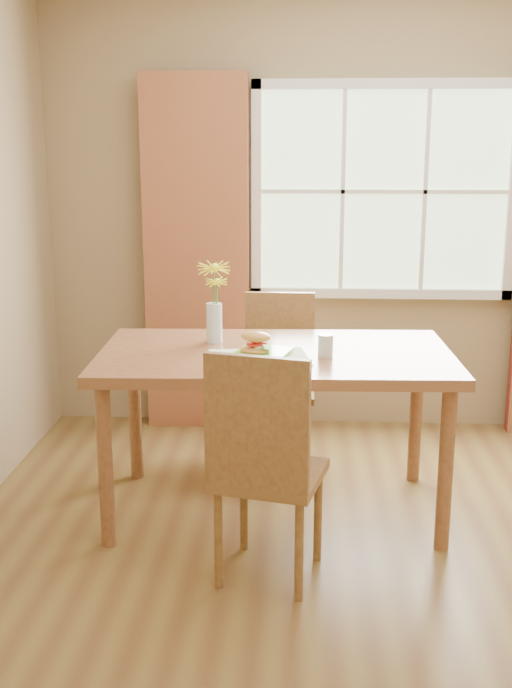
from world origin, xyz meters
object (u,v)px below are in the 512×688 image
object	(u,v)px
chair_near	(264,459)
croissant_sandwich	(256,343)
chair_far	(279,370)
flower_vase	(214,295)
dining_table	(275,368)
water_glass	(326,346)

from	to	relation	value
chair_near	croissant_sandwich	xyz separation A→B (m)	(-0.07, 0.58, 0.34)
chair_far	flower_vase	bearing A→B (deg)	-119.63
dining_table	water_glass	world-z (taller)	water_glass
croissant_sandwich	water_glass	distance (m)	0.33
dining_table	chair_far	xyz separation A→B (m)	(0.00, 0.70, -0.21)
croissant_sandwich	flower_vase	xyz separation A→B (m)	(-0.22, 0.29, 0.17)
water_glass	flower_vase	bearing A→B (deg)	154.93
croissant_sandwich	flower_vase	distance (m)	0.41
chair_near	chair_far	bearing A→B (deg)	102.92
chair_near	water_glass	distance (m)	0.74
chair_far	croissant_sandwich	distance (m)	0.91
chair_near	croissant_sandwich	world-z (taller)	chair_near
chair_far	dining_table	bearing A→B (deg)	-89.80
dining_table	croissant_sandwich	xyz separation A→B (m)	(-0.09, -0.13, 0.15)
croissant_sandwich	water_glass	size ratio (longest dim) A/B	1.53
dining_table	croissant_sandwich	world-z (taller)	croissant_sandwich
dining_table	chair_far	world-z (taller)	chair_far
croissant_sandwich	dining_table	bearing A→B (deg)	68.55
dining_table	flower_vase	bearing A→B (deg)	149.83
dining_table	flower_vase	xyz separation A→B (m)	(-0.31, 0.17, 0.33)
dining_table	chair_near	xyz separation A→B (m)	(-0.02, -0.70, -0.18)
dining_table	chair_far	size ratio (longest dim) A/B	1.78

